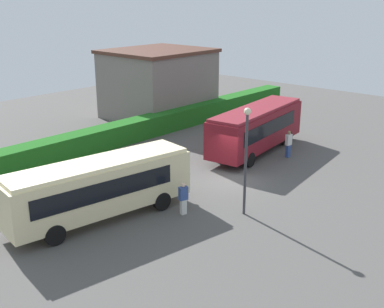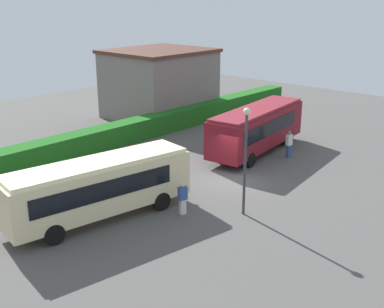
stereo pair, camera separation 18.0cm
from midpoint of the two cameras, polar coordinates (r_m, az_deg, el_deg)
name	(u,v)px [view 1 (the left image)]	position (r m, az deg, el deg)	size (l,w,h in m)	color
ground_plane	(225,180)	(29.98, 3.72, -3.06)	(64.00, 64.00, 0.00)	#514F4C
bus_cream	(100,186)	(24.70, -10.96, -3.70)	(9.95, 3.88, 3.09)	beige
bus_maroon	(257,127)	(34.92, 7.44, 3.17)	(10.18, 3.74, 3.27)	maroon
person_left	(183,198)	(25.10, -1.23, -5.16)	(0.52, 0.39, 1.74)	silver
person_center	(288,143)	(34.40, 11.12, 1.24)	(0.50, 0.33, 1.91)	#334C8C
hedge_row	(113,135)	(36.95, -9.42, 2.18)	(44.00, 1.63, 1.60)	#1C5F1A
depot_building	(158,83)	(45.18, -4.11, 8.30)	(8.82, 7.77, 6.16)	slate
traffic_cone	(123,152)	(34.46, -8.25, 0.19)	(0.36, 0.36, 0.60)	orange
lamppost	(246,149)	(24.33, 6.17, 0.53)	(0.36, 0.36, 5.65)	#38383D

